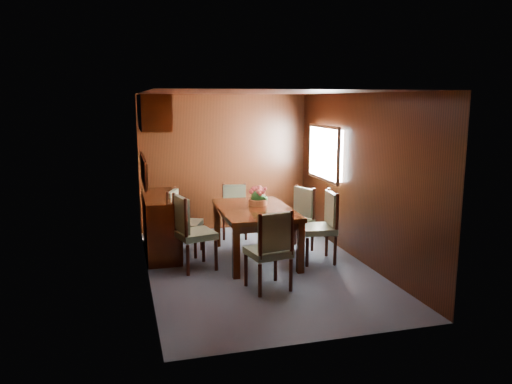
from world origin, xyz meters
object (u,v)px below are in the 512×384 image
object	(u,v)px
chair_left_near	(190,228)
chair_head	(271,246)
dining_table	(255,215)
flower_centerpiece	(258,196)
sideboard	(161,225)
chair_right_near	(323,222)

from	to	relation	value
chair_left_near	chair_head	size ratio (longest dim) A/B	1.03
dining_table	chair_head	world-z (taller)	chair_head
chair_head	flower_centerpiece	bearing A→B (deg)	70.31
sideboard	chair_right_near	size ratio (longest dim) A/B	1.36
chair_head	flower_centerpiece	xyz separation A→B (m)	(0.24, 1.46, 0.34)
chair_right_near	chair_head	xyz separation A→B (m)	(-1.06, -0.90, -0.01)
sideboard	chair_left_near	world-z (taller)	chair_left_near
chair_left_near	flower_centerpiece	bearing A→B (deg)	97.15
sideboard	flower_centerpiece	distance (m)	1.54
chair_head	flower_centerpiece	world-z (taller)	flower_centerpiece
chair_left_near	chair_head	bearing A→B (deg)	24.89
chair_left_near	sideboard	bearing A→B (deg)	-172.57
chair_right_near	flower_centerpiece	distance (m)	1.04
chair_left_near	chair_right_near	xyz separation A→B (m)	(1.89, -0.14, -0.01)
chair_left_near	flower_centerpiece	xyz separation A→B (m)	(1.08, 0.42, 0.32)
sideboard	chair_head	world-z (taller)	chair_head
dining_table	chair_left_near	world-z (taller)	chair_left_near
dining_table	flower_centerpiece	bearing A→B (deg)	65.25
sideboard	dining_table	bearing A→B (deg)	-24.79
chair_head	chair_right_near	bearing A→B (deg)	30.03
chair_left_near	flower_centerpiece	distance (m)	1.20
sideboard	chair_left_near	size ratio (longest dim) A/B	1.33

